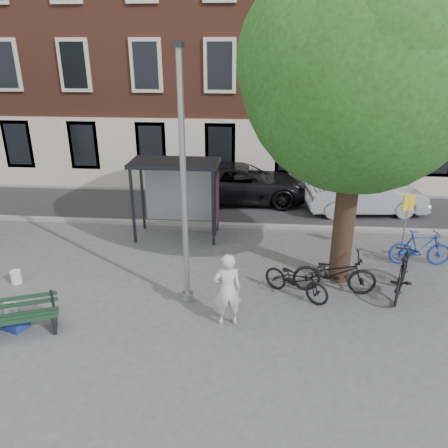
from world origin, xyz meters
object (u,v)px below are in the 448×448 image
at_px(bus_shelter, 188,182).
at_px(bike_a, 335,273).
at_px(bike_b, 421,248).
at_px(bike_d, 402,274).
at_px(car_dark, 243,183).
at_px(bench, 21,318).
at_px(painter, 227,290).
at_px(notice_sign, 407,212).
at_px(car_silver, 365,194).
at_px(bike_c, 296,280).
at_px(lamppost, 184,197).

height_order(bus_shelter, bike_a, bus_shelter).
relative_size(bike_b, bike_d, 0.90).
bearing_deg(bike_b, car_dark, 44.28).
bearing_deg(bench, painter, -12.06).
xyz_separation_m(bike_d, notice_sign, (0.57, 2.02, 0.95)).
distance_m(bike_a, car_silver, 6.46).
bearing_deg(bench, notice_sign, 3.58).
xyz_separation_m(bike_a, bike_d, (1.72, 0.03, 0.04)).
xyz_separation_m(bike_a, car_silver, (2.05, 6.13, 0.18)).
height_order(bus_shelter, car_dark, bus_shelter).
height_order(bike_c, bike_d, bike_d).
bearing_deg(bike_c, car_dark, 46.88).
bearing_deg(car_dark, bike_d, -151.02).
bearing_deg(notice_sign, bike_a, -155.87).
height_order(bench, notice_sign, notice_sign).
xyz_separation_m(bike_a, bike_c, (-1.00, -0.31, -0.08)).
height_order(car_dark, car_silver, car_dark).
height_order(painter, notice_sign, notice_sign).
height_order(bike_b, notice_sign, notice_sign).
height_order(painter, bike_c, painter).
bearing_deg(bench, bike_b, 1.41).
height_order(bike_c, car_silver, car_silver).
bearing_deg(bench, car_dark, 43.30).
bearing_deg(car_silver, car_dark, 71.58).
bearing_deg(bike_a, lamppost, 104.06).
bearing_deg(car_dark, bike_b, -137.24).
bearing_deg(car_silver, bike_d, 170.94).
distance_m(lamppost, car_silver, 9.22).
bearing_deg(bus_shelter, bench, -116.63).
height_order(bus_shelter, painter, bus_shelter).
distance_m(painter, bike_d, 4.70).
xyz_separation_m(lamppost, bike_b, (6.50, 2.56, -2.24)).
bearing_deg(car_silver, notice_sign, 177.35).
distance_m(painter, bike_b, 6.44).
bearing_deg(bench, lamppost, 3.84).
bearing_deg(bike_d, lamppost, 31.33).
relative_size(bike_c, car_silver, 0.41).
distance_m(bench, bike_d, 9.28).
relative_size(bus_shelter, bench, 1.69).
relative_size(lamppost, bike_c, 3.32).
relative_size(bench, bike_b, 0.93).
relative_size(painter, bike_c, 0.97).
relative_size(painter, car_silver, 0.40).
bearing_deg(bus_shelter, car_dark, 66.82).
height_order(bus_shelter, bike_c, bus_shelter).
bearing_deg(bike_b, bench, 111.54).
height_order(bike_a, car_dark, car_dark).
relative_size(lamppost, bike_b, 3.39).
bearing_deg(lamppost, notice_sign, 24.86).
relative_size(lamppost, bike_a, 2.86).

